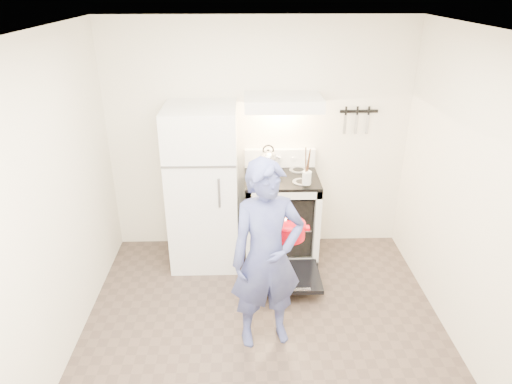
# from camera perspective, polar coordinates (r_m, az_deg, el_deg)

# --- Properties ---
(floor) EXTENTS (3.60, 3.60, 0.00)m
(floor) POSITION_cam_1_polar(r_m,az_deg,el_deg) (4.00, 1.21, -19.40)
(floor) COLOR #4B3C32
(floor) RESTS_ON ground
(back_wall) EXTENTS (3.20, 0.02, 2.50)m
(back_wall) POSITION_cam_1_polar(r_m,az_deg,el_deg) (4.91, 0.31, 6.63)
(back_wall) COLOR beige
(back_wall) RESTS_ON ground
(refrigerator) EXTENTS (0.70, 0.70, 1.70)m
(refrigerator) POSITION_cam_1_polar(r_m,az_deg,el_deg) (4.74, -6.58, 0.58)
(refrigerator) COLOR white
(refrigerator) RESTS_ON floor
(stove_body) EXTENTS (0.76, 0.65, 0.92)m
(stove_body) POSITION_cam_1_polar(r_m,az_deg,el_deg) (4.93, 3.09, -3.30)
(stove_body) COLOR white
(stove_body) RESTS_ON floor
(cooktop) EXTENTS (0.76, 0.65, 0.03)m
(cooktop) POSITION_cam_1_polar(r_m,az_deg,el_deg) (4.73, 3.23, 1.77)
(cooktop) COLOR black
(cooktop) RESTS_ON stove_body
(backsplash) EXTENTS (0.76, 0.07, 0.20)m
(backsplash) POSITION_cam_1_polar(r_m,az_deg,el_deg) (4.95, 2.99, 4.30)
(backsplash) COLOR white
(backsplash) RESTS_ON cooktop
(oven_door) EXTENTS (0.70, 0.54, 0.04)m
(oven_door) POSITION_cam_1_polar(r_m,az_deg,el_deg) (4.61, 3.59, -10.50)
(oven_door) COLOR black
(oven_door) RESTS_ON floor
(oven_rack) EXTENTS (0.60, 0.52, 0.01)m
(oven_rack) POSITION_cam_1_polar(r_m,az_deg,el_deg) (4.94, 3.09, -3.51)
(oven_rack) COLOR gray
(oven_rack) RESTS_ON stove_body
(range_hood) EXTENTS (0.76, 0.50, 0.12)m
(range_hood) POSITION_cam_1_polar(r_m,az_deg,el_deg) (4.55, 3.39, 11.14)
(range_hood) COLOR white
(range_hood) RESTS_ON back_wall
(knife_strip) EXTENTS (0.40, 0.02, 0.03)m
(knife_strip) POSITION_cam_1_polar(r_m,az_deg,el_deg) (4.95, 12.74, 9.82)
(knife_strip) COLOR black
(knife_strip) RESTS_ON back_wall
(pizza_stone) EXTENTS (0.30, 0.30, 0.02)m
(pizza_stone) POSITION_cam_1_polar(r_m,az_deg,el_deg) (4.97, 3.43, -3.18)
(pizza_stone) COLOR #946D54
(pizza_stone) RESTS_ON oven_rack
(tea_kettle) EXTENTS (0.22, 0.18, 0.27)m
(tea_kettle) POSITION_cam_1_polar(r_m,az_deg,el_deg) (4.86, 1.53, 4.39)
(tea_kettle) COLOR #B8B9BD
(tea_kettle) RESTS_ON cooktop
(utensil_jar) EXTENTS (0.11, 0.11, 0.13)m
(utensil_jar) POSITION_cam_1_polar(r_m,az_deg,el_deg) (4.47, 6.36, 1.77)
(utensil_jar) COLOR silver
(utensil_jar) RESTS_ON cooktop
(person) EXTENTS (0.67, 0.51, 1.63)m
(person) POSITION_cam_1_polar(r_m,az_deg,el_deg) (3.63, 1.37, -8.14)
(person) COLOR navy
(person) RESTS_ON floor
(dutch_oven) EXTENTS (0.35, 0.28, 0.23)m
(dutch_oven) POSITION_cam_1_polar(r_m,az_deg,el_deg) (3.82, 4.08, -4.80)
(dutch_oven) COLOR red
(dutch_oven) RESTS_ON person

